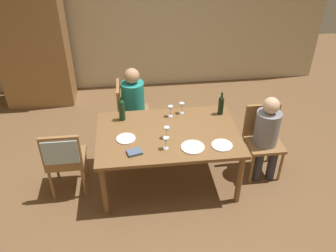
{
  "coord_description": "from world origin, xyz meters",
  "views": [
    {
      "loc": [
        -0.41,
        -3.42,
        3.16
      ],
      "look_at": [
        0.0,
        0.0,
        0.83
      ],
      "focal_mm": 37.77,
      "sensor_mm": 36.0,
      "label": 1
    }
  ],
  "objects_px": {
    "chair_far_left": "(128,109)",
    "chair_right_end": "(262,135)",
    "armoire_cabinet": "(32,41)",
    "wine_glass_near_left": "(166,141)",
    "dinner_plate_host": "(222,145)",
    "chair_left_end": "(63,156)",
    "wine_glass_centre": "(167,130)",
    "wine_bottle_dark_red": "(221,105)",
    "dinner_plate_guest_left": "(193,147)",
    "wine_glass_near_right": "(182,106)",
    "person_man_bearded": "(267,133)",
    "dining_table": "(168,138)",
    "wine_glass_far": "(171,109)",
    "dinner_plate_guest_right": "(126,139)",
    "person_woman_host": "(135,101)",
    "wine_bottle_tall_green": "(122,109)"
  },
  "relations": [
    {
      "from": "chair_right_end",
      "to": "dinner_plate_guest_left",
      "type": "distance_m",
      "value": 1.09
    },
    {
      "from": "armoire_cabinet",
      "to": "chair_left_end",
      "type": "bearing_deg",
      "value": -73.49
    },
    {
      "from": "wine_bottle_dark_red",
      "to": "wine_glass_centre",
      "type": "distance_m",
      "value": 0.87
    },
    {
      "from": "wine_bottle_dark_red",
      "to": "wine_glass_far",
      "type": "bearing_deg",
      "value": 178.37
    },
    {
      "from": "wine_glass_far",
      "to": "dinner_plate_host",
      "type": "relative_size",
      "value": 0.62
    },
    {
      "from": "chair_right_end",
      "to": "wine_glass_centre",
      "type": "height_order",
      "value": "chair_right_end"
    },
    {
      "from": "chair_left_end",
      "to": "wine_glass_centre",
      "type": "relative_size",
      "value": 6.17
    },
    {
      "from": "armoire_cabinet",
      "to": "person_woman_host",
      "type": "xyz_separation_m",
      "value": [
        1.59,
        -1.37,
        -0.43
      ]
    },
    {
      "from": "person_woman_host",
      "to": "dinner_plate_guest_left",
      "type": "bearing_deg",
      "value": 25.54
    },
    {
      "from": "chair_right_end",
      "to": "wine_bottle_tall_green",
      "type": "relative_size",
      "value": 2.82
    },
    {
      "from": "wine_glass_near_right",
      "to": "dinner_plate_host",
      "type": "bearing_deg",
      "value": -65.12
    },
    {
      "from": "dining_table",
      "to": "wine_glass_far",
      "type": "height_order",
      "value": "wine_glass_far"
    },
    {
      "from": "wine_glass_far",
      "to": "wine_glass_near_right",
      "type": "bearing_deg",
      "value": 20.99
    },
    {
      "from": "dining_table",
      "to": "wine_glass_centre",
      "type": "bearing_deg",
      "value": -104.79
    },
    {
      "from": "chair_right_end",
      "to": "dinner_plate_host",
      "type": "xyz_separation_m",
      "value": [
        -0.65,
        -0.41,
        0.2
      ]
    },
    {
      "from": "wine_glass_far",
      "to": "dinner_plate_guest_left",
      "type": "relative_size",
      "value": 0.55
    },
    {
      "from": "wine_glass_centre",
      "to": "dinner_plate_guest_right",
      "type": "bearing_deg",
      "value": 176.55
    },
    {
      "from": "dining_table",
      "to": "wine_glass_far",
      "type": "bearing_deg",
      "value": 78.33
    },
    {
      "from": "chair_far_left",
      "to": "wine_bottle_tall_green",
      "type": "height_order",
      "value": "wine_bottle_tall_green"
    },
    {
      "from": "wine_glass_centre",
      "to": "dinner_plate_host",
      "type": "relative_size",
      "value": 0.62
    },
    {
      "from": "chair_far_left",
      "to": "wine_glass_far",
      "type": "xyz_separation_m",
      "value": [
        0.55,
        -0.57,
        0.3
      ]
    },
    {
      "from": "person_man_bearded",
      "to": "wine_bottle_tall_green",
      "type": "relative_size",
      "value": 3.45
    },
    {
      "from": "wine_bottle_dark_red",
      "to": "dinner_plate_guest_left",
      "type": "height_order",
      "value": "wine_bottle_dark_red"
    },
    {
      "from": "wine_glass_near_left",
      "to": "dinner_plate_host",
      "type": "distance_m",
      "value": 0.64
    },
    {
      "from": "chair_far_left",
      "to": "dinner_plate_guest_left",
      "type": "relative_size",
      "value": 3.42
    },
    {
      "from": "armoire_cabinet",
      "to": "dinner_plate_guest_left",
      "type": "relative_size",
      "value": 8.1
    },
    {
      "from": "dining_table",
      "to": "dinner_plate_guest_right",
      "type": "height_order",
      "value": "dinner_plate_guest_right"
    },
    {
      "from": "chair_left_end",
      "to": "wine_glass_centre",
      "type": "bearing_deg",
      "value": 1.42
    },
    {
      "from": "wine_glass_near_right",
      "to": "dinner_plate_host",
      "type": "xyz_separation_m",
      "value": [
        0.35,
        -0.75,
        -0.1
      ]
    },
    {
      "from": "wine_glass_near_left",
      "to": "wine_glass_near_right",
      "type": "height_order",
      "value": "same"
    },
    {
      "from": "dinner_plate_host",
      "to": "dinner_plate_guest_left",
      "type": "distance_m",
      "value": 0.34
    },
    {
      "from": "armoire_cabinet",
      "to": "chair_far_left",
      "type": "distance_m",
      "value": 2.09
    },
    {
      "from": "person_man_bearded",
      "to": "wine_glass_near_right",
      "type": "distance_m",
      "value": 1.11
    },
    {
      "from": "person_man_bearded",
      "to": "dinner_plate_guest_left",
      "type": "relative_size",
      "value": 4.19
    },
    {
      "from": "person_man_bearded",
      "to": "wine_glass_centre",
      "type": "bearing_deg",
      "value": 3.11
    },
    {
      "from": "armoire_cabinet",
      "to": "wine_glass_near_left",
      "type": "bearing_deg",
      "value": -54.01
    },
    {
      "from": "dining_table",
      "to": "chair_far_left",
      "type": "xyz_separation_m",
      "value": [
        -0.47,
        0.94,
        -0.12
      ]
    },
    {
      "from": "person_man_bearded",
      "to": "wine_bottle_tall_green",
      "type": "height_order",
      "value": "person_man_bearded"
    },
    {
      "from": "wine_bottle_tall_green",
      "to": "wine_glass_near_right",
      "type": "distance_m",
      "value": 0.77
    },
    {
      "from": "armoire_cabinet",
      "to": "wine_bottle_dark_red",
      "type": "relative_size",
      "value": 7.06
    },
    {
      "from": "wine_bottle_dark_red",
      "to": "wine_glass_near_left",
      "type": "height_order",
      "value": "wine_bottle_dark_red"
    },
    {
      "from": "chair_far_left",
      "to": "chair_right_end",
      "type": "xyz_separation_m",
      "value": [
        1.7,
        -0.85,
        0.0
      ]
    },
    {
      "from": "wine_glass_centre",
      "to": "dinner_plate_guest_right",
      "type": "relative_size",
      "value": 0.66
    },
    {
      "from": "armoire_cabinet",
      "to": "person_woman_host",
      "type": "relative_size",
      "value": 1.88
    },
    {
      "from": "chair_right_end",
      "to": "person_man_bearded",
      "type": "xyz_separation_m",
      "value": [
        0.0,
        -0.11,
        0.12
      ]
    },
    {
      "from": "chair_far_left",
      "to": "dinner_plate_guest_left",
      "type": "bearing_deg",
      "value": 29.6
    },
    {
      "from": "dining_table",
      "to": "person_woman_host",
      "type": "distance_m",
      "value": 1.0
    },
    {
      "from": "dining_table",
      "to": "wine_bottle_tall_green",
      "type": "bearing_deg",
      "value": 145.88
    },
    {
      "from": "wine_glass_centre",
      "to": "person_woman_host",
      "type": "bearing_deg",
      "value": 107.85
    },
    {
      "from": "person_man_bearded",
      "to": "wine_glass_far",
      "type": "xyz_separation_m",
      "value": [
        -1.15,
        0.39,
        0.19
      ]
    }
  ]
}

